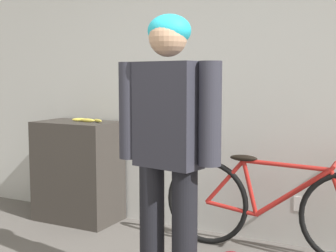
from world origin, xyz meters
name	(u,v)px	position (x,y,z in m)	size (l,w,h in m)	color
wall_back	(237,85)	(0.00, 2.39, 1.30)	(8.00, 0.07, 2.60)	silver
side_shelf	(78,171)	(-1.47, 2.10, 0.47)	(0.77, 0.47, 0.95)	#38332D
person	(168,137)	(0.04, 1.06, 1.02)	(0.67, 0.27, 1.74)	black
bicycle	(273,207)	(0.41, 2.09, 0.37)	(1.79, 0.46, 0.77)	black
banana	(88,120)	(-1.36, 2.12, 0.97)	(0.35, 0.09, 0.03)	#EAD64C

